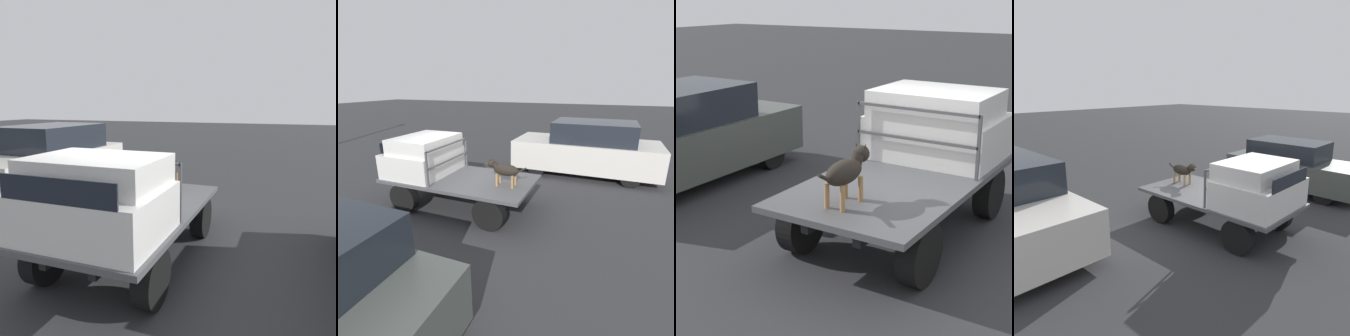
# 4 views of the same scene
# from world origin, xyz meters

# --- Properties ---
(ground_plane) EXTENTS (80.00, 80.00, 0.00)m
(ground_plane) POSITION_xyz_m (0.00, 0.00, 0.00)
(ground_plane) COLOR #2D2D30
(flatbed_truck) EXTENTS (3.86, 1.96, 0.82)m
(flatbed_truck) POSITION_xyz_m (0.00, 0.00, 0.59)
(flatbed_truck) COLOR black
(flatbed_truck) RESTS_ON ground
(truck_cab) EXTENTS (1.48, 1.84, 1.02)m
(truck_cab) POSITION_xyz_m (1.11, 0.00, 1.30)
(truck_cab) COLOR silver
(truck_cab) RESTS_ON flatbed_truck
(truck_headboard) EXTENTS (0.04, 1.84, 0.87)m
(truck_headboard) POSITION_xyz_m (0.34, 0.00, 1.39)
(truck_headboard) COLOR #4C4C4F
(truck_headboard) RESTS_ON flatbed_truck
(dog) EXTENTS (1.03, 0.28, 0.66)m
(dog) POSITION_xyz_m (-1.25, 0.10, 1.22)
(dog) COLOR #9E7547
(dog) RESTS_ON flatbed_truck
(parked_sedan) EXTENTS (4.31, 1.70, 1.68)m
(parked_sedan) POSITION_xyz_m (-0.03, 4.13, 0.84)
(parked_sedan) COLOR black
(parked_sedan) RESTS_ON ground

